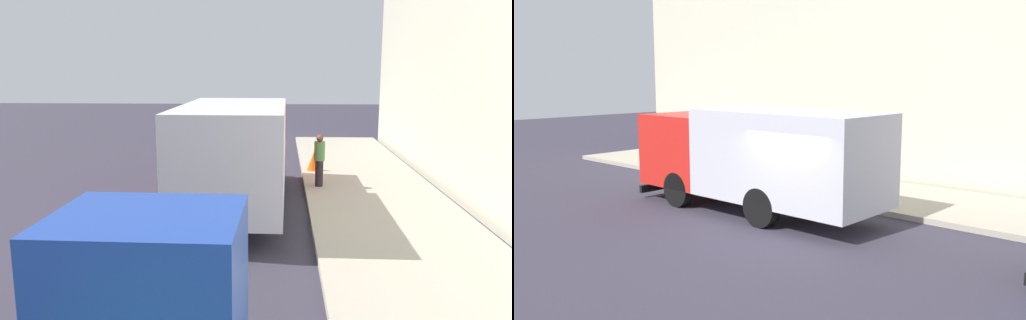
{
  "view_description": "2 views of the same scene",
  "coord_description": "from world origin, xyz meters",
  "views": [
    {
      "loc": [
        2.26,
        -11.52,
        3.9
      ],
      "look_at": [
        1.63,
        0.72,
        1.59
      ],
      "focal_mm": 35.47,
      "sensor_mm": 36.0,
      "label": 1
    },
    {
      "loc": [
        -10.18,
        -8.29,
        3.87
      ],
      "look_at": [
        0.67,
        1.28,
        1.63
      ],
      "focal_mm": 38.5,
      "sensor_mm": 36.0,
      "label": 2
    }
  ],
  "objects": [
    {
      "name": "sidewalk",
      "position": [
        5.03,
        0.0,
        0.08
      ],
      "size": [
        4.05,
        30.0,
        0.16
      ],
      "primitive_type": "cube",
      "color": "#B5AA97",
      "rests_on": "ground"
    },
    {
      "name": "large_utility_truck",
      "position": [
        1.08,
        2.11,
        1.65
      ],
      "size": [
        2.64,
        7.85,
        2.93
      ],
      "rotation": [
        0.0,
        0.0,
        -0.01
      ],
      "color": "red",
      "rests_on": "ground"
    },
    {
      "name": "building_facade",
      "position": [
        7.55,
        0.0,
        5.35
      ],
      "size": [
        0.5,
        30.0,
        10.71
      ],
      "primitive_type": "cube",
      "color": "beige",
      "rests_on": "ground"
    },
    {
      "name": "ground",
      "position": [
        0.0,
        0.0,
        0.0
      ],
      "size": [
        80.0,
        80.0,
        0.0
      ],
      "primitive_type": "plane",
      "color": "#373241"
    },
    {
      "name": "pedestrian_walking",
      "position": [
        3.44,
        4.0,
        1.03
      ],
      "size": [
        0.47,
        0.47,
        1.63
      ],
      "rotation": [
        0.0,
        0.0,
        2.22
      ],
      "color": "#281F28",
      "rests_on": "sidewalk"
    },
    {
      "name": "traffic_cone_orange",
      "position": [
        3.42,
        6.43,
        0.5
      ],
      "size": [
        0.47,
        0.47,
        0.67
      ],
      "primitive_type": "cone",
      "color": "orange",
      "rests_on": "sidewalk"
    }
  ]
}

